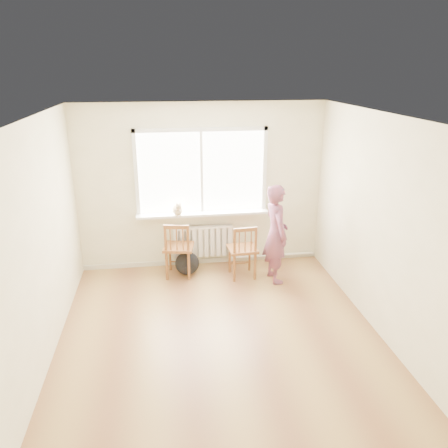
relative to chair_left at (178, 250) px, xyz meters
name	(u,v)px	position (x,y,z in m)	size (l,w,h in m)	color
floor	(221,338)	(0.43, -1.78, -0.47)	(4.50, 4.50, 0.00)	#A67D44
ceiling	(220,118)	(0.43, -1.78, 2.23)	(4.50, 4.50, 0.00)	white
back_wall	(202,187)	(0.43, 0.47, 0.88)	(4.00, 0.01, 2.70)	#F0E8C0
window	(201,169)	(0.43, 0.44, 1.19)	(2.12, 0.05, 1.42)	white
windowsill	(203,214)	(0.43, 0.36, 0.46)	(2.15, 0.22, 0.04)	white
radiator	(203,241)	(0.43, 0.38, -0.03)	(1.00, 0.12, 0.55)	white
heating_pipe	(274,255)	(1.68, 0.41, -0.39)	(0.04, 0.04, 1.40)	silver
baseboard	(203,261)	(0.43, 0.45, -0.43)	(4.00, 0.03, 0.08)	beige
chair_left	(178,250)	(0.00, 0.00, 0.00)	(0.53, 0.51, 0.93)	brown
chair_right	(243,251)	(1.01, -0.18, -0.02)	(0.47, 0.45, 0.89)	brown
person	(276,234)	(1.49, -0.32, 0.31)	(0.57, 0.37, 1.56)	#CF4553
cat	(178,209)	(0.02, 0.27, 0.58)	(0.19, 0.37, 0.25)	beige
backpack	(187,263)	(0.14, 0.05, -0.27)	(0.39, 0.29, 0.39)	black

